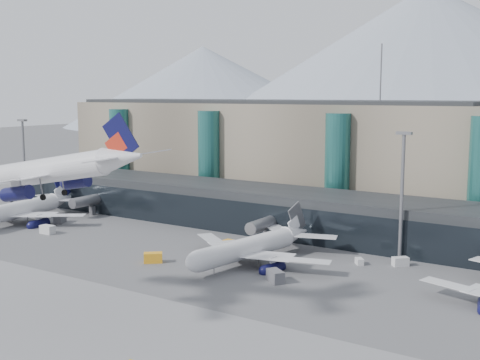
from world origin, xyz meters
name	(u,v)px	position (x,y,z in m)	size (l,w,h in m)	color
ground	(118,302)	(0.00, 0.00, 0.00)	(900.00, 900.00, 0.00)	#515154
runway_strip	(42,333)	(0.00, -15.00, 0.02)	(400.00, 40.00, 0.04)	slate
runway_markings	(42,333)	(0.00, -15.00, 0.05)	(128.00, 1.00, 0.02)	gold
concourse	(289,212)	(-0.02, 57.73, 4.97)	(170.00, 27.00, 10.00)	black
terminal_main	(267,152)	(-25.00, 90.00, 15.44)	(130.00, 30.00, 31.00)	gray
teal_towers	(269,164)	(-14.99, 74.01, 14.01)	(116.40, 19.40, 46.00)	#22615D
lightmast_left	(24,158)	(-80.00, 45.00, 14.42)	(3.00, 1.20, 25.60)	slate
lightmast_mid	(402,189)	(30.00, 48.00, 14.42)	(3.00, 1.20, 25.60)	slate
hero_jet	(61,163)	(-3.98, -7.00, 22.70)	(32.87, 33.02, 10.70)	silver
jet_parked_left	(27,203)	(-63.44, 32.54, 4.68)	(38.09, 38.07, 12.37)	silver
jet_parked_mid	(258,239)	(6.49, 32.43, 4.38)	(35.36, 35.86, 11.57)	silver
veh_a	(47,229)	(-47.55, 25.62, 0.99)	(3.52, 1.98, 1.98)	silver
veh_b	(227,244)	(-4.22, 37.38, 0.85)	(2.96, 1.82, 1.71)	orange
veh_c	(275,276)	(16.03, 22.50, 1.06)	(3.80, 2.01, 2.11)	#535358
veh_d	(400,262)	(31.43, 44.15, 0.86)	(3.02, 1.62, 1.73)	silver
veh_f	(60,219)	(-54.48, 35.38, 1.02)	(3.64, 1.92, 2.03)	#535358
veh_g	(359,261)	(24.39, 40.87, 0.61)	(2.11, 1.23, 1.23)	silver
veh_h	(153,258)	(-10.22, 20.27, 0.99)	(3.58, 1.88, 1.98)	orange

